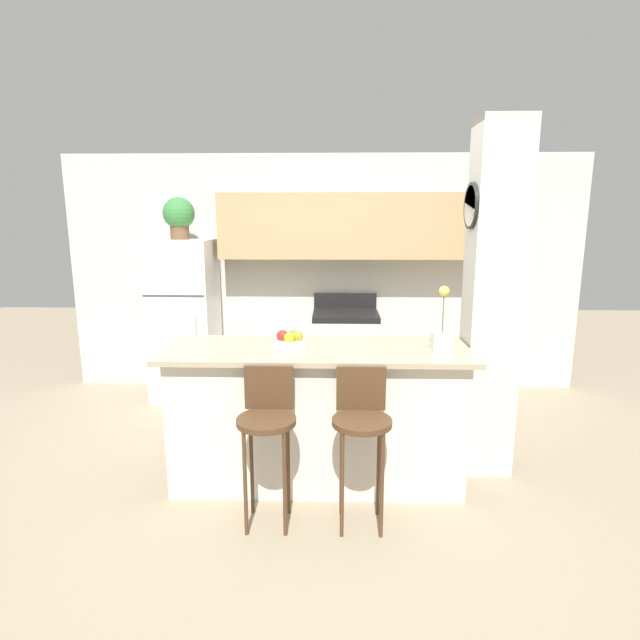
{
  "coord_description": "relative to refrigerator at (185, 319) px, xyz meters",
  "views": [
    {
      "loc": [
        0.11,
        -3.36,
        1.88
      ],
      "look_at": [
        0.0,
        0.74,
        1.04
      ],
      "focal_mm": 28.0,
      "sensor_mm": 36.0,
      "label": 1
    }
  ],
  "objects": [
    {
      "name": "ground_plane",
      "position": [
        1.46,
        -1.76,
        -0.83
      ],
      "size": [
        14.0,
        14.0,
        0.0
      ],
      "primitive_type": "plane",
      "color": "gray"
    },
    {
      "name": "wall_back",
      "position": [
        1.58,
        0.3,
        0.66
      ],
      "size": [
        5.6,
        0.38,
        2.55
      ],
      "color": "silver",
      "rests_on": "ground_plane"
    },
    {
      "name": "pillar_right",
      "position": [
        2.72,
        -1.54,
        0.45
      ],
      "size": [
        0.38,
        0.32,
        2.55
      ],
      "color": "silver",
      "rests_on": "ground_plane"
    },
    {
      "name": "counter_bar",
      "position": [
        1.46,
        -1.76,
        -0.33
      ],
      "size": [
        2.13,
        0.74,
        0.99
      ],
      "color": "silver",
      "rests_on": "ground_plane"
    },
    {
      "name": "refrigerator",
      "position": [
        0.0,
        0.0,
        0.0
      ],
      "size": [
        0.64,
        0.66,
        1.66
      ],
      "color": "white",
      "rests_on": "ground_plane"
    },
    {
      "name": "stove_range",
      "position": [
        1.7,
        0.03,
        -0.37
      ],
      "size": [
        0.68,
        0.61,
        1.07
      ],
      "color": "silver",
      "rests_on": "ground_plane"
    },
    {
      "name": "bar_stool_left",
      "position": [
        1.17,
        -2.27,
        -0.17
      ],
      "size": [
        0.36,
        0.36,
        0.98
      ],
      "color": "#4C331E",
      "rests_on": "ground_plane"
    },
    {
      "name": "bar_stool_right",
      "position": [
        1.75,
        -2.27,
        -0.17
      ],
      "size": [
        0.36,
        0.36,
        0.98
      ],
      "color": "#4C331E",
      "rests_on": "ground_plane"
    },
    {
      "name": "potted_plant_on_fridge",
      "position": [
        -0.0,
        0.0,
        1.07
      ],
      "size": [
        0.32,
        0.32,
        0.42
      ],
      "color": "brown",
      "rests_on": "refrigerator"
    },
    {
      "name": "orchid_vase",
      "position": [
        2.31,
        -1.81,
        0.27
      ],
      "size": [
        0.13,
        0.13,
        0.45
      ],
      "color": "white",
      "rests_on": "counter_bar"
    },
    {
      "name": "fruit_bowl",
      "position": [
        1.27,
        -1.72,
        0.2
      ],
      "size": [
        0.24,
        0.24,
        0.12
      ],
      "color": "silver",
      "rests_on": "counter_bar"
    }
  ]
}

